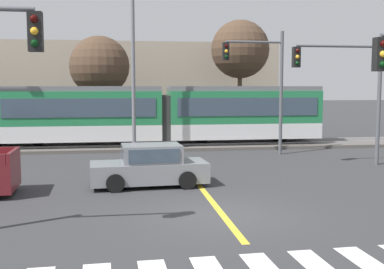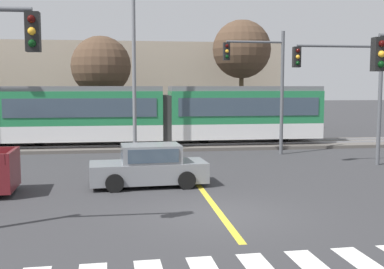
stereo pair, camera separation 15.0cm
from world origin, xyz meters
name	(u,v)px [view 2 (the right image)]	position (x,y,z in m)	size (l,w,h in m)	color
ground_plane	(221,215)	(0.00, 0.00, 0.00)	(200.00, 200.00, 0.00)	#333335
track_bed	(170,146)	(0.00, 15.13, 0.09)	(120.00, 4.00, 0.18)	#56514C
rail_near	(171,145)	(0.00, 14.41, 0.23)	(120.00, 0.08, 0.10)	#939399
rail_far	(169,142)	(0.00, 15.85, 0.23)	(120.00, 0.08, 0.10)	#939399
light_rail_tram	(83,114)	(-5.01, 15.12, 2.05)	(28.00, 2.64, 3.43)	silver
lane_centre_line	(194,179)	(0.00, 5.26, 0.00)	(0.20, 15.73, 0.01)	gold
sedan_crossing	(149,167)	(-1.81, 4.27, 0.70)	(4.30, 2.11, 1.52)	gray
traffic_light_far_right	(263,76)	(4.55, 11.37, 4.16)	(3.25, 0.38, 6.47)	#515459
traffic_light_mid_right	(350,80)	(7.41, 7.45, 3.89)	(4.25, 0.38, 5.79)	#515459
street_lamp_centre	(137,57)	(-1.98, 12.35, 5.13)	(1.86, 0.28, 9.17)	slate
bare_tree_west	(101,66)	(-4.14, 19.42, 4.91)	(3.94, 3.94, 6.90)	brown
bare_tree_east	(242,50)	(5.62, 20.45, 6.17)	(4.11, 4.11, 8.26)	brown
building_backdrop_far	(105,87)	(-4.18, 26.79, 3.49)	(27.60, 6.00, 6.99)	tan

